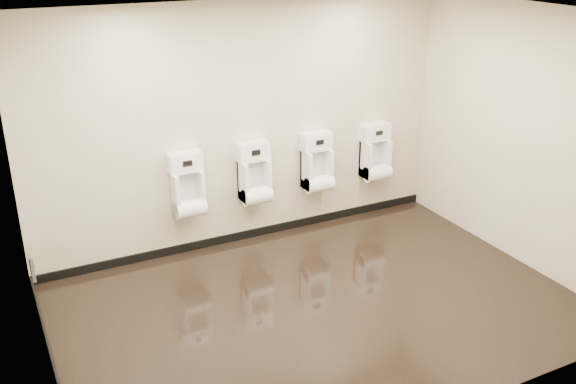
% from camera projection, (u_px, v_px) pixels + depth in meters
% --- Properties ---
extents(ground, '(5.00, 3.50, 0.00)m').
position_uv_depth(ground, '(319.00, 307.00, 6.35)').
color(ground, black).
rests_on(ground, ground).
extents(ceiling, '(5.00, 3.50, 0.00)m').
position_uv_depth(ceiling, '(325.00, 17.00, 5.28)').
color(ceiling, white).
extents(back_wall, '(5.00, 0.02, 2.80)m').
position_uv_depth(back_wall, '(246.00, 126.00, 7.26)').
color(back_wall, '#C4B599').
rests_on(back_wall, ground).
extents(front_wall, '(5.00, 0.02, 2.80)m').
position_uv_depth(front_wall, '(448.00, 257.00, 4.37)').
color(front_wall, '#C4B599').
rests_on(front_wall, ground).
extents(left_wall, '(0.02, 3.50, 2.80)m').
position_uv_depth(left_wall, '(30.00, 229.00, 4.77)').
color(left_wall, '#C4B599').
rests_on(left_wall, ground).
extents(right_wall, '(0.02, 3.50, 2.80)m').
position_uv_depth(right_wall, '(525.00, 138.00, 6.86)').
color(right_wall, '#C4B599').
rests_on(right_wall, ground).
extents(tile_overlay_left, '(0.01, 3.50, 2.80)m').
position_uv_depth(tile_overlay_left, '(31.00, 229.00, 4.78)').
color(tile_overlay_left, white).
rests_on(tile_overlay_left, ground).
extents(skirting_back, '(5.00, 0.02, 0.10)m').
position_uv_depth(skirting_back, '(249.00, 234.00, 7.76)').
color(skirting_back, black).
rests_on(skirting_back, ground).
extents(skirting_left, '(0.02, 3.50, 0.10)m').
position_uv_depth(skirting_left, '(56.00, 376.00, 5.29)').
color(skirting_left, black).
rests_on(skirting_left, ground).
extents(access_panel, '(0.04, 0.25, 0.25)m').
position_uv_depth(access_panel, '(32.00, 265.00, 6.11)').
color(access_panel, '#9E9EA3').
rests_on(access_panel, left_wall).
extents(urinal_0, '(0.38, 0.29, 0.71)m').
position_uv_depth(urinal_0, '(188.00, 190.00, 7.06)').
color(urinal_0, white).
rests_on(urinal_0, back_wall).
extents(urinal_1, '(0.38, 0.29, 0.71)m').
position_uv_depth(urinal_1, '(255.00, 178.00, 7.40)').
color(urinal_1, white).
rests_on(urinal_1, back_wall).
extents(urinal_2, '(0.38, 0.29, 0.71)m').
position_uv_depth(urinal_2, '(317.00, 167.00, 7.74)').
color(urinal_2, white).
rests_on(urinal_2, back_wall).
extents(urinal_3, '(0.38, 0.29, 0.71)m').
position_uv_depth(urinal_3, '(376.00, 156.00, 8.09)').
color(urinal_3, white).
rests_on(urinal_3, back_wall).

